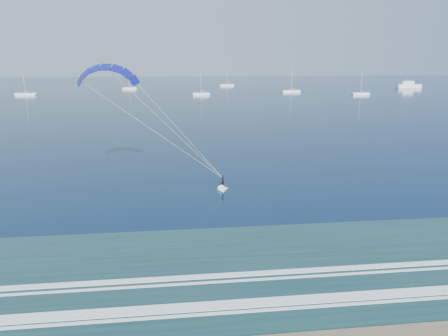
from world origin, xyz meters
TOP-DOWN VIEW (x-y plane):
  - kitesurfer_rig at (-4.51, 29.74)m, footprint 19.15×6.81m
  - motor_yacht at (144.27, 226.97)m, footprint 15.70×4.19m
  - sailboat_1 at (-79.26, 194.06)m, footprint 9.58×2.40m
  - sailboat_2 at (-32.47, 233.53)m, footprint 8.11×2.40m
  - sailboat_3 at (8.51, 185.61)m, footprint 8.14×2.40m
  - sailboat_4 at (30.76, 260.22)m, footprint 9.13×2.40m
  - sailboat_5 at (59.10, 198.85)m, footprint 9.86×2.40m
  - sailboat_6 at (89.30, 177.53)m, footprint 8.68×2.40m

SIDE VIEW (x-z plane):
  - sailboat_2 at x=-32.47m, z-range -4.83..6.18m
  - sailboat_3 at x=8.51m, z-range -5.00..6.37m
  - sailboat_6 at x=89.30m, z-range -5.20..6.57m
  - sailboat_4 at x=30.76m, z-range -5.49..6.86m
  - sailboat_1 at x=-79.26m, z-range -5.82..7.21m
  - sailboat_5 at x=59.10m, z-range -5.96..7.34m
  - motor_yacht at x=144.27m, z-range -1.49..4.91m
  - kitesurfer_rig at x=-4.51m, z-range 0.22..17.71m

